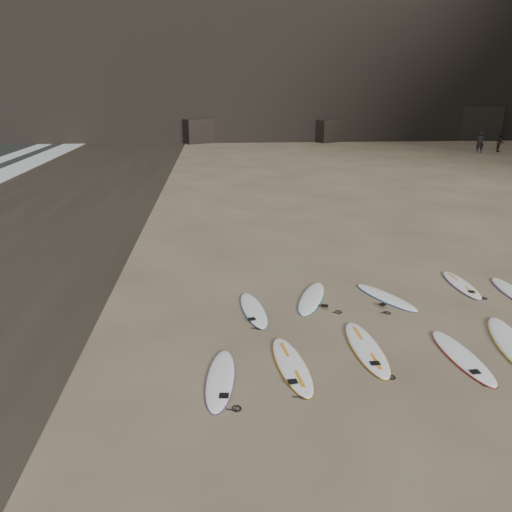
% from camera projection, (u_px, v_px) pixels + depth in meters
% --- Properties ---
extents(ground, '(240.00, 240.00, 0.00)m').
position_uv_depth(ground, '(380.00, 349.00, 11.78)').
color(ground, '#897559').
rests_on(ground, ground).
extents(surfboard_0, '(0.80, 2.42, 0.09)m').
position_uv_depth(surfboard_0, '(220.00, 379.00, 10.53)').
color(surfboard_0, white).
rests_on(surfboard_0, ground).
extents(surfboard_1, '(0.91, 2.59, 0.09)m').
position_uv_depth(surfboard_1, '(292.00, 365.00, 11.04)').
color(surfboard_1, white).
rests_on(surfboard_1, ground).
extents(surfboard_2, '(0.73, 2.70, 0.10)m').
position_uv_depth(surfboard_2, '(366.00, 348.00, 11.75)').
color(surfboard_2, white).
rests_on(surfboard_2, ground).
extents(surfboard_3, '(0.80, 2.57, 0.09)m').
position_uv_depth(surfboard_3, '(462.00, 356.00, 11.39)').
color(surfboard_3, white).
rests_on(surfboard_3, ground).
extents(surfboard_4, '(1.28, 2.85, 0.10)m').
position_uv_depth(surfboard_4, '(510.00, 342.00, 12.00)').
color(surfboard_4, white).
rests_on(surfboard_4, ground).
extents(surfboard_5, '(0.88, 2.41, 0.08)m').
position_uv_depth(surfboard_5, '(253.00, 309.00, 13.76)').
color(surfboard_5, white).
rests_on(surfboard_5, ground).
extents(surfboard_6, '(1.43, 2.51, 0.09)m').
position_uv_depth(surfboard_6, '(312.00, 298.00, 14.51)').
color(surfboard_6, white).
rests_on(surfboard_6, ground).
extents(surfboard_7, '(1.57, 2.32, 0.08)m').
position_uv_depth(surfboard_7, '(386.00, 297.00, 14.57)').
color(surfboard_7, white).
rests_on(surfboard_7, ground).
extents(surfboard_8, '(0.56, 2.31, 0.08)m').
position_uv_depth(surfboard_8, '(461.00, 284.00, 15.48)').
color(surfboard_8, white).
rests_on(surfboard_8, ground).
extents(surfboard_9, '(0.67, 2.30, 0.08)m').
position_uv_depth(surfboard_9, '(512.00, 291.00, 14.96)').
color(surfboard_9, white).
rests_on(surfboard_9, ground).
extents(person_a, '(0.80, 0.68, 1.86)m').
position_uv_depth(person_a, '(480.00, 142.00, 45.20)').
color(person_a, black).
rests_on(person_a, ground).
extents(person_b, '(1.01, 1.06, 1.72)m').
position_uv_depth(person_b, '(500.00, 142.00, 45.78)').
color(person_b, black).
rests_on(person_b, ground).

